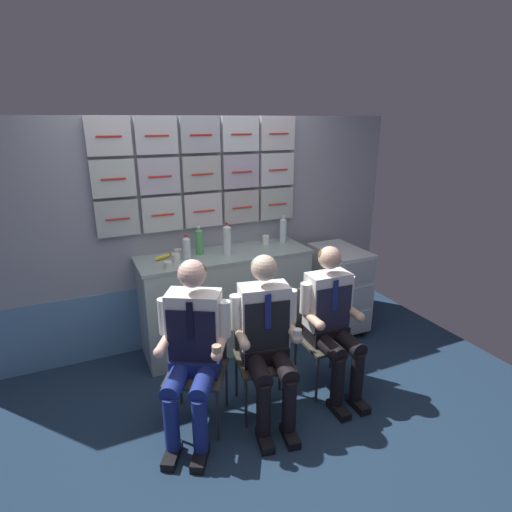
% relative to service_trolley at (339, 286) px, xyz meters
% --- Properties ---
extents(ground, '(4.80, 4.80, 0.04)m').
position_rel_service_trolley_xyz_m(ground, '(-1.37, -0.92, -0.49)').
color(ground, '#1C3047').
extents(galley_bulkhead, '(4.20, 0.14, 2.15)m').
position_rel_service_trolley_xyz_m(galley_bulkhead, '(-1.36, 0.45, 0.65)').
color(galley_bulkhead, '#9297A1').
rests_on(galley_bulkhead, ground).
extents(galley_counter, '(1.60, 0.53, 0.94)m').
position_rel_service_trolley_xyz_m(galley_counter, '(-1.18, 0.17, 0.00)').
color(galley_counter, '#A1B4B1').
rests_on(galley_counter, ground).
extents(service_trolley, '(0.40, 0.65, 0.88)m').
position_rel_service_trolley_xyz_m(service_trolley, '(0.00, 0.00, 0.00)').
color(service_trolley, black).
rests_on(service_trolley, ground).
extents(folding_chair_left, '(0.55, 0.55, 0.82)m').
position_rel_service_trolley_xyz_m(folding_chair_left, '(-1.71, -0.68, 0.03)').
color(folding_chair_left, '#2D2D33').
rests_on(folding_chair_left, ground).
extents(crew_member_left, '(0.60, 0.69, 1.25)m').
position_rel_service_trolley_xyz_m(crew_member_left, '(-1.79, -0.82, 0.21)').
color(crew_member_left, black).
rests_on(crew_member_left, ground).
extents(folding_chair_center, '(0.47, 0.47, 0.82)m').
position_rel_service_trolley_xyz_m(folding_chair_center, '(-1.24, -0.74, 0.03)').
color(folding_chair_center, '#2D2D33').
rests_on(folding_chair_center, ground).
extents(crew_member_center, '(0.50, 0.65, 1.24)m').
position_rel_service_trolley_xyz_m(crew_member_center, '(-1.27, -0.90, 0.20)').
color(crew_member_center, black).
rests_on(crew_member_center, ground).
extents(folding_chair_near_trolley, '(0.42, 0.42, 0.82)m').
position_rel_service_trolley_xyz_m(folding_chair_near_trolley, '(-0.67, -0.68, 0.03)').
color(folding_chair_near_trolley, '#2D2D33').
rests_on(folding_chair_near_trolley, ground).
extents(crew_member_near_trolley, '(0.48, 0.59, 1.21)m').
position_rel_service_trolley_xyz_m(crew_member_near_trolley, '(-0.68, -0.84, 0.18)').
color(crew_member_near_trolley, black).
rests_on(crew_member_near_trolley, ground).
extents(water_bottle_short, '(0.07, 0.07, 0.22)m').
position_rel_service_trolley_xyz_m(water_bottle_short, '(-1.54, 0.17, 0.58)').
color(water_bottle_short, silver).
rests_on(water_bottle_short, galley_counter).
extents(water_bottle_blue_cap, '(0.07, 0.07, 0.30)m').
position_rel_service_trolley_xyz_m(water_bottle_blue_cap, '(-1.17, 0.12, 0.62)').
color(water_bottle_blue_cap, silver).
rests_on(water_bottle_blue_cap, galley_counter).
extents(sparkling_bottle_green, '(0.07, 0.07, 0.27)m').
position_rel_service_trolley_xyz_m(sparkling_bottle_green, '(-0.52, 0.28, 0.60)').
color(sparkling_bottle_green, silver).
rests_on(sparkling_bottle_green, galley_counter).
extents(water_bottle_clear, '(0.07, 0.07, 0.26)m').
position_rel_service_trolley_xyz_m(water_bottle_clear, '(-1.40, 0.25, 0.60)').
color(water_bottle_clear, '#4FA25B').
rests_on(water_bottle_clear, galley_counter).
extents(coffee_cup_spare, '(0.07, 0.07, 0.09)m').
position_rel_service_trolley_xyz_m(coffee_cup_spare, '(-0.71, 0.28, 0.52)').
color(coffee_cup_spare, white).
rests_on(coffee_cup_spare, galley_counter).
extents(espresso_cup_small, '(0.07, 0.07, 0.06)m').
position_rel_service_trolley_xyz_m(espresso_cup_small, '(-1.75, -0.00, 0.50)').
color(espresso_cup_small, silver).
rests_on(espresso_cup_small, galley_counter).
extents(paper_cup_tan, '(0.07, 0.07, 0.07)m').
position_rel_service_trolley_xyz_m(paper_cup_tan, '(-1.65, 0.13, 0.51)').
color(paper_cup_tan, silver).
rests_on(paper_cup_tan, galley_counter).
extents(paper_cup_blue, '(0.07, 0.07, 0.06)m').
position_rel_service_trolley_xyz_m(paper_cup_blue, '(-1.59, 0.29, 0.50)').
color(paper_cup_blue, silver).
rests_on(paper_cup_blue, galley_counter).
extents(snack_banana, '(0.17, 0.10, 0.04)m').
position_rel_service_trolley_xyz_m(snack_banana, '(-1.74, 0.24, 0.49)').
color(snack_banana, yellow).
rests_on(snack_banana, galley_counter).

